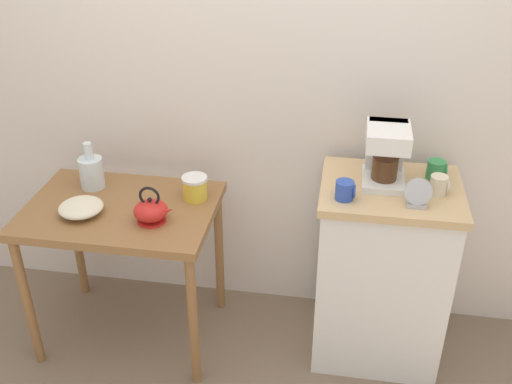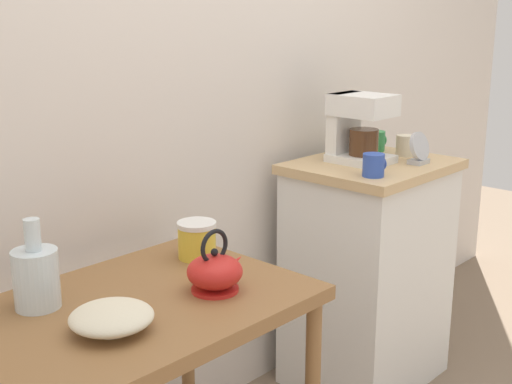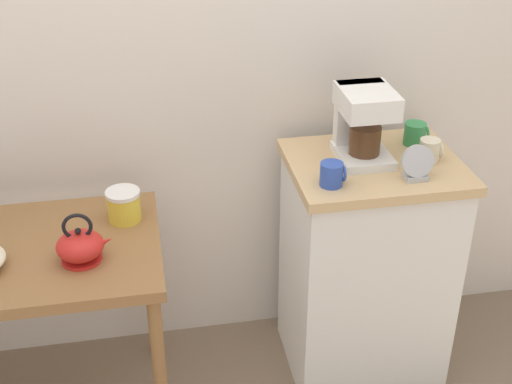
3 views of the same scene
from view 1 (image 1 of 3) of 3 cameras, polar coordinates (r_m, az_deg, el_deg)
name	(u,v)px [view 1 (image 1 of 3)]	position (r m, az deg, el deg)	size (l,w,h in m)	color
ground_plane	(248,338)	(3.14, -0.72, -13.74)	(8.00, 8.00, 0.00)	#7A6651
back_wall	(284,45)	(2.78, 2.70, 13.79)	(4.40, 0.10, 2.80)	silver
wooden_table	(122,224)	(2.84, -12.63, -3.04)	(0.86, 0.61, 0.76)	olive
kitchen_counter	(381,272)	(2.87, 11.83, -7.46)	(0.60, 0.50, 0.91)	white
bowl_stoneware	(81,208)	(2.76, -16.35, -1.44)	(0.20, 0.20, 0.06)	beige
teakettle	(151,210)	(2.63, -9.96, -1.75)	(0.18, 0.15, 0.17)	red
glass_carafe_vase	(91,172)	(2.95, -15.43, 1.89)	(0.11, 0.11, 0.23)	silver
canister_enamel	(195,188)	(2.77, -5.85, 0.41)	(0.12, 0.12, 0.11)	gold
coffee_maker	(386,151)	(2.60, 12.31, 3.80)	(0.18, 0.22, 0.26)	white
mug_blue	(345,190)	(2.47, 8.50, 0.15)	(0.08, 0.08, 0.08)	#2D4CAD
mug_small_cream	(439,185)	(2.60, 17.06, 0.63)	(0.08, 0.07, 0.08)	beige
mug_tall_green	(436,170)	(2.72, 16.82, 2.06)	(0.09, 0.08, 0.08)	#338C4C
table_clock	(418,194)	(2.48, 15.17, -0.23)	(0.11, 0.06, 0.12)	#B2B5BA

